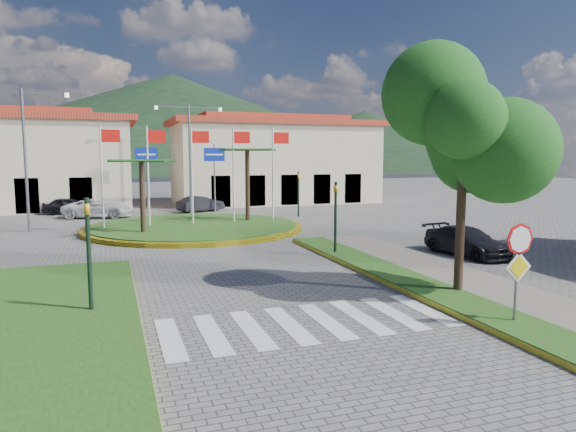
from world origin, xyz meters
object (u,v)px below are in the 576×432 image
object	(u,v)px
roundabout_island	(194,227)
car_dark_a	(69,206)
deciduous_tree	(464,126)
stop_sign	(518,257)
car_dark_b	(201,204)
white_van	(98,208)
car_side_right	(467,241)

from	to	relation	value
roundabout_island	car_dark_a	world-z (taller)	roundabout_island
deciduous_tree	car_dark_a	size ratio (longest dim) A/B	1.85
roundabout_island	stop_sign	bearing A→B (deg)	-76.27
deciduous_tree	roundabout_island	bearing A→B (deg)	107.91
car_dark_b	car_dark_a	bearing A→B (deg)	57.40
car_dark_a	car_dark_b	xyz separation A→B (m)	(9.50, -1.57, -0.02)
deciduous_tree	car_dark_b	size ratio (longest dim) A/B	1.84
white_van	car_dark_b	xyz separation A→B (m)	(7.42, 1.58, -0.04)
car_dark_a	car_dark_b	world-z (taller)	car_dark_a
roundabout_island	car_dark_a	bearing A→B (deg)	123.94
car_dark_b	car_side_right	size ratio (longest dim) A/B	0.88
white_van	car_dark_b	distance (m)	7.58
roundabout_island	stop_sign	xyz separation A→B (m)	(4.90, -20.04, 1.62)
stop_sign	deciduous_tree	world-z (taller)	deciduous_tree
car_dark_a	deciduous_tree	bearing A→B (deg)	-147.04
roundabout_island	white_van	bearing A→B (deg)	124.13
roundabout_island	car_dark_b	size ratio (longest dim) A/B	3.44
white_van	deciduous_tree	bearing A→B (deg)	-141.23
car_dark_a	stop_sign	bearing A→B (deg)	-150.14
stop_sign	car_dark_a	size ratio (longest dim) A/B	0.72
deciduous_tree	stop_sign	bearing A→B (deg)	-101.18
roundabout_island	deciduous_tree	xyz separation A→B (m)	(5.50, -17.00, 5.01)
stop_sign	car_dark_a	xyz separation A→B (m)	(-12.40, 31.18, -1.17)
roundabout_island	car_dark_b	distance (m)	9.79
stop_sign	deciduous_tree	xyz separation A→B (m)	(0.60, 3.04, 3.38)
car_dark_a	car_side_right	size ratio (longest dim) A/B	0.87
stop_sign	car_side_right	distance (m)	9.75
stop_sign	car_side_right	size ratio (longest dim) A/B	0.63
stop_sign	car_side_right	xyz separation A→B (m)	(5.05, 8.26, -1.18)
car_dark_a	car_side_right	world-z (taller)	car_dark_a
white_van	car_dark_a	xyz separation A→B (m)	(-2.08, 3.14, -0.03)
stop_sign	deciduous_tree	distance (m)	4.59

